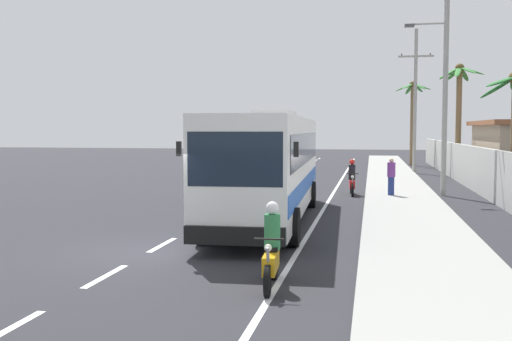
# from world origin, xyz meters

# --- Properties ---
(ground_plane) EXTENTS (160.00, 160.00, 0.00)m
(ground_plane) POSITION_xyz_m (0.00, 0.00, 0.00)
(ground_plane) COLOR #28282D
(sidewalk_kerb) EXTENTS (3.20, 90.00, 0.14)m
(sidewalk_kerb) POSITION_xyz_m (6.80, 10.00, 0.07)
(sidewalk_kerb) COLOR #999993
(sidewalk_kerb) RESTS_ON ground
(lane_markings) EXTENTS (3.81, 71.50, 0.01)m
(lane_markings) POSITION_xyz_m (2.17, 14.90, 0.00)
(lane_markings) COLOR white
(lane_markings) RESTS_ON ground
(boundary_wall) EXTENTS (0.24, 60.00, 2.23)m
(boundary_wall) POSITION_xyz_m (10.60, 14.00, 1.12)
(boundary_wall) COLOR #B2B2AD
(boundary_wall) RESTS_ON ground
(coach_bus_foreground) EXTENTS (3.24, 12.59, 3.74)m
(coach_bus_foreground) POSITION_xyz_m (2.08, 5.60, 1.95)
(coach_bus_foreground) COLOR white
(coach_bus_foreground) RESTS_ON ground
(motorcycle_beside_bus) EXTENTS (0.56, 1.96, 1.68)m
(motorcycle_beside_bus) POSITION_xyz_m (4.57, 14.27, 0.68)
(motorcycle_beside_bus) COLOR black
(motorcycle_beside_bus) RESTS_ON ground
(motorcycle_trailing) EXTENTS (0.56, 1.96, 1.67)m
(motorcycle_trailing) POSITION_xyz_m (3.56, -2.78, 0.67)
(motorcycle_trailing) COLOR black
(motorcycle_trailing) RESTS_ON ground
(pedestrian_near_kerb) EXTENTS (0.36, 0.36, 1.67)m
(pedestrian_near_kerb) POSITION_xyz_m (6.34, 13.20, 1.01)
(pedestrian_near_kerb) COLOR navy
(pedestrian_near_kerb) RESTS_ON sidewalk_kerb
(utility_pole_mid) EXTENTS (2.85, 0.24, 10.27)m
(utility_pole_mid) POSITION_xyz_m (8.70, 14.68, 5.44)
(utility_pole_mid) COLOR #9E9E99
(utility_pole_mid) RESTS_ON ground
(utility_pole_far) EXTENTS (2.43, 0.24, 10.11)m
(utility_pole_far) POSITION_xyz_m (8.42, 29.39, 5.24)
(utility_pole_far) COLOR #9E9E99
(utility_pole_far) RESTS_ON ground
(palm_second) EXTENTS (3.01, 2.68, 7.21)m
(palm_second) POSITION_xyz_m (8.85, 38.55, 4.82)
(palm_second) COLOR brown
(palm_second) RESTS_ON ground
(palm_third) EXTENTS (2.81, 2.74, 7.19)m
(palm_third) POSITION_xyz_m (10.77, 24.98, 4.85)
(palm_third) COLOR brown
(palm_third) RESTS_ON ground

